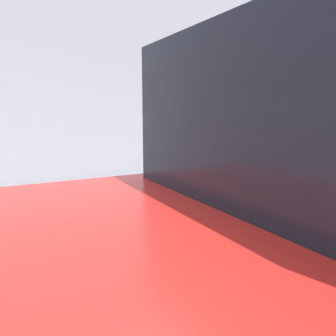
# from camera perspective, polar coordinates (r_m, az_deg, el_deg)

# --- Properties ---
(sidewalk) EXTENTS (24.00, 2.80, 0.10)m
(sidewalk) POSITION_cam_1_polar(r_m,az_deg,el_deg) (3.58, -11.63, -11.83)
(sidewalk) COLOR #9E9B96
(sidewalk) RESTS_ON ground_plane
(building_facade) EXTENTS (24.00, 0.30, 4.83)m
(building_facade) POSITION_cam_1_polar(r_m,az_deg,el_deg) (5.29, -19.78, 20.76)
(building_facade) COLOR gray
(building_facade) RESTS_ON ground_plane
(parking_meter) EXTENTS (0.22, 0.13, 1.45)m
(parking_meter) POSITION_cam_1_polar(r_m,az_deg,el_deg) (2.34, 0.00, 4.82)
(parking_meter) COLOR #2D2D30
(parking_meter) RESTS_ON sidewalk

